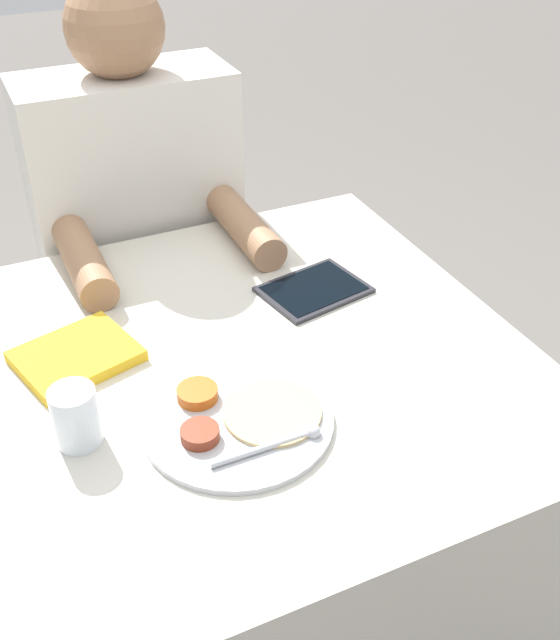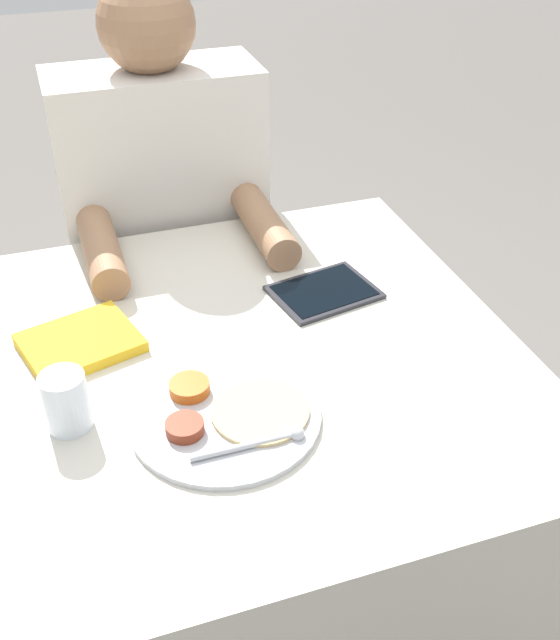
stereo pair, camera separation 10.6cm
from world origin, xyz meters
name	(u,v)px [view 1 (the left image)]	position (x,y,z in m)	size (l,w,h in m)	color
ground_plane	(251,629)	(0.00, 0.00, 0.00)	(12.00, 12.00, 0.00)	#605B56
dining_table	(247,514)	(0.00, 0.00, 0.39)	(0.92, 0.91, 0.78)	beige
thali_tray	(238,418)	(-0.06, -0.14, 0.79)	(0.28, 0.28, 0.03)	#B7BABF
red_notebook	(76,357)	(-0.25, 0.10, 0.79)	(0.21, 0.19, 0.02)	silver
tablet_device	(314,290)	(0.20, 0.12, 0.78)	(0.21, 0.17, 0.01)	#28282D
person_diner	(146,282)	(-0.01, 0.58, 0.59)	(0.44, 0.47, 1.26)	black
drinking_glass	(76,417)	(-0.28, -0.08, 0.82)	(0.07, 0.07, 0.09)	silver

